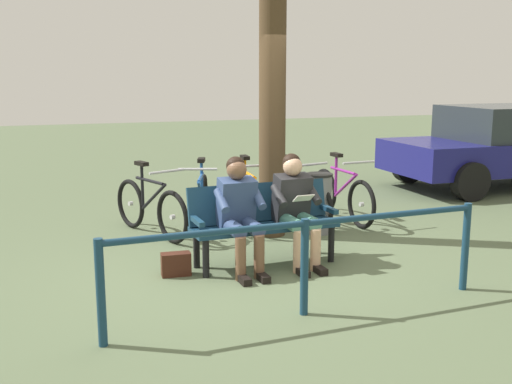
{
  "coord_description": "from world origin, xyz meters",
  "views": [
    {
      "loc": [
        1.91,
        5.76,
        2.05
      ],
      "look_at": [
        -0.24,
        -0.5,
        0.75
      ],
      "focal_mm": 42.55,
      "sensor_mm": 36.0,
      "label": 1
    }
  ],
  "objects_px": {
    "person_reading": "(295,204)",
    "bicycle_blue": "(294,198)",
    "parked_car": "(505,144)",
    "litter_bin": "(318,203)",
    "person_companion": "(240,209)",
    "bicycle_black": "(342,195)",
    "bench": "(262,218)",
    "bicycle_green": "(150,208)",
    "bicycle_purple": "(201,203)",
    "tree_trunk": "(272,112)",
    "bicycle_red": "(248,199)",
    "handbag": "(176,264)"
  },
  "relations": [
    {
      "from": "parked_car",
      "to": "person_companion",
      "type": "bearing_deg",
      "value": 26.99
    },
    {
      "from": "bicycle_black",
      "to": "bicycle_green",
      "type": "relative_size",
      "value": 1.06
    },
    {
      "from": "litter_bin",
      "to": "bicycle_purple",
      "type": "relative_size",
      "value": 0.49
    },
    {
      "from": "tree_trunk",
      "to": "litter_bin",
      "type": "height_order",
      "value": "tree_trunk"
    },
    {
      "from": "person_reading",
      "to": "bicycle_green",
      "type": "xyz_separation_m",
      "value": [
        1.3,
        -1.7,
        -0.31
      ]
    },
    {
      "from": "handbag",
      "to": "bicycle_blue",
      "type": "distance_m",
      "value": 2.59
    },
    {
      "from": "tree_trunk",
      "to": "bicycle_black",
      "type": "relative_size",
      "value": 1.88
    },
    {
      "from": "parked_car",
      "to": "handbag",
      "type": "bearing_deg",
      "value": 24.26
    },
    {
      "from": "person_reading",
      "to": "person_companion",
      "type": "bearing_deg",
      "value": -0.05
    },
    {
      "from": "person_reading",
      "to": "person_companion",
      "type": "distance_m",
      "value": 0.64
    },
    {
      "from": "person_reading",
      "to": "bicycle_black",
      "type": "relative_size",
      "value": 0.71
    },
    {
      "from": "person_reading",
      "to": "tree_trunk",
      "type": "height_order",
      "value": "tree_trunk"
    },
    {
      "from": "litter_bin",
      "to": "bicycle_purple",
      "type": "distance_m",
      "value": 1.54
    },
    {
      "from": "bicycle_black",
      "to": "bicycle_purple",
      "type": "xyz_separation_m",
      "value": [
        2.01,
        -0.12,
        0.0
      ]
    },
    {
      "from": "parked_car",
      "to": "litter_bin",
      "type": "bearing_deg",
      "value": 22.81
    },
    {
      "from": "bench",
      "to": "person_reading",
      "type": "relative_size",
      "value": 1.35
    },
    {
      "from": "bicycle_red",
      "to": "parked_car",
      "type": "bearing_deg",
      "value": 106.66
    },
    {
      "from": "person_reading",
      "to": "bicycle_purple",
      "type": "relative_size",
      "value": 0.74
    },
    {
      "from": "litter_bin",
      "to": "handbag",
      "type": "bearing_deg",
      "value": 27.29
    },
    {
      "from": "bicycle_red",
      "to": "bicycle_purple",
      "type": "height_order",
      "value": "same"
    },
    {
      "from": "bicycle_black",
      "to": "bicycle_red",
      "type": "height_order",
      "value": "same"
    },
    {
      "from": "bench",
      "to": "handbag",
      "type": "distance_m",
      "value": 1.07
    },
    {
      "from": "parked_car",
      "to": "person_reading",
      "type": "bearing_deg",
      "value": 29.42
    },
    {
      "from": "handbag",
      "to": "litter_bin",
      "type": "bearing_deg",
      "value": -152.71
    },
    {
      "from": "litter_bin",
      "to": "bicycle_green",
      "type": "distance_m",
      "value": 2.16
    },
    {
      "from": "bicycle_blue",
      "to": "bicycle_red",
      "type": "distance_m",
      "value": 0.63
    },
    {
      "from": "tree_trunk",
      "to": "bicycle_red",
      "type": "distance_m",
      "value": 1.36
    },
    {
      "from": "litter_bin",
      "to": "bicycle_green",
      "type": "height_order",
      "value": "bicycle_green"
    },
    {
      "from": "litter_bin",
      "to": "parked_car",
      "type": "relative_size",
      "value": 0.19
    },
    {
      "from": "person_companion",
      "to": "bicycle_black",
      "type": "distance_m",
      "value": 2.64
    },
    {
      "from": "litter_bin",
      "to": "bicycle_green",
      "type": "bearing_deg",
      "value": -15.87
    },
    {
      "from": "bicycle_green",
      "to": "parked_car",
      "type": "distance_m",
      "value": 6.85
    },
    {
      "from": "person_reading",
      "to": "bicycle_blue",
      "type": "bearing_deg",
      "value": -114.52
    },
    {
      "from": "bicycle_blue",
      "to": "parked_car",
      "type": "bearing_deg",
      "value": 92.49
    },
    {
      "from": "litter_bin",
      "to": "bicycle_red",
      "type": "xyz_separation_m",
      "value": [
        0.73,
        -0.7,
        -0.03
      ]
    },
    {
      "from": "tree_trunk",
      "to": "bicycle_red",
      "type": "xyz_separation_m",
      "value": [
        0.12,
        -0.59,
        -1.22
      ]
    },
    {
      "from": "person_reading",
      "to": "bicycle_green",
      "type": "relative_size",
      "value": 0.76
    },
    {
      "from": "tree_trunk",
      "to": "bicycle_purple",
      "type": "distance_m",
      "value": 1.55
    },
    {
      "from": "litter_bin",
      "to": "bicycle_red",
      "type": "bearing_deg",
      "value": -43.81
    },
    {
      "from": "bench",
      "to": "tree_trunk",
      "type": "height_order",
      "value": "tree_trunk"
    },
    {
      "from": "person_reading",
      "to": "litter_bin",
      "type": "bearing_deg",
      "value": -128.09
    },
    {
      "from": "litter_bin",
      "to": "bicycle_black",
      "type": "bearing_deg",
      "value": -138.98
    },
    {
      "from": "bench",
      "to": "person_reading",
      "type": "bearing_deg",
      "value": 152.72
    },
    {
      "from": "person_reading",
      "to": "parked_car",
      "type": "distance_m",
      "value": 6.2
    },
    {
      "from": "person_companion",
      "to": "bicycle_red",
      "type": "xyz_separation_m",
      "value": [
        -0.7,
        -1.83,
        -0.3
      ]
    },
    {
      "from": "person_companion",
      "to": "handbag",
      "type": "distance_m",
      "value": 0.87
    },
    {
      "from": "person_companion",
      "to": "bicycle_black",
      "type": "xyz_separation_m",
      "value": [
        -2.03,
        -1.66,
        -0.3
      ]
    },
    {
      "from": "bench",
      "to": "bicycle_green",
      "type": "height_order",
      "value": "bicycle_green"
    },
    {
      "from": "bicycle_black",
      "to": "bicycle_red",
      "type": "relative_size",
      "value": 1.0
    },
    {
      "from": "bicycle_blue",
      "to": "tree_trunk",
      "type": "bearing_deg",
      "value": -60.67
    }
  ]
}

